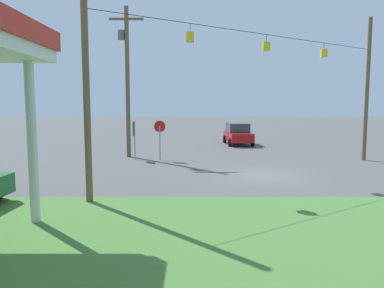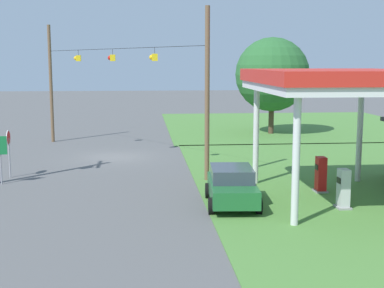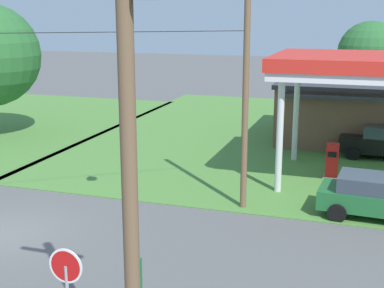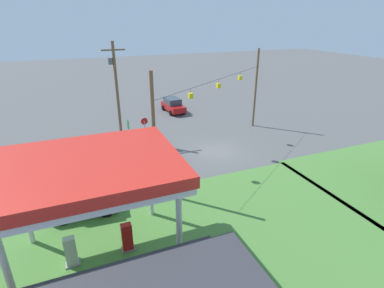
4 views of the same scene
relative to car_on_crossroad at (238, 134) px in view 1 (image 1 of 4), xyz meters
The scene contains 6 objects.
ground_plane 13.87m from the car_on_crossroad, 88.35° to the left, with size 160.00×160.00×0.00m, color #565656.
car_on_crossroad is the anchor object (origin of this frame).
stop_sign_roadside 10.57m from the car_on_crossroad, 55.63° to the left, with size 0.80×0.08×2.50m.
route_sign 11.51m from the car_on_crossroad, 48.87° to the left, with size 0.10×0.70×2.40m.
utility_pole_main 11.88m from the car_on_crossroad, 41.98° to the left, with size 2.20×0.44×9.69m.
signal_span_gantry 14.32m from the car_on_crossroad, 88.35° to the left, with size 14.65×10.24×8.68m.
Camera 1 is at (3.51, 18.13, 3.56)m, focal length 35.00 mm.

